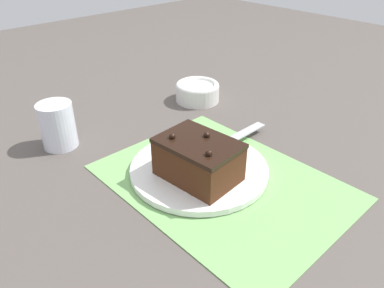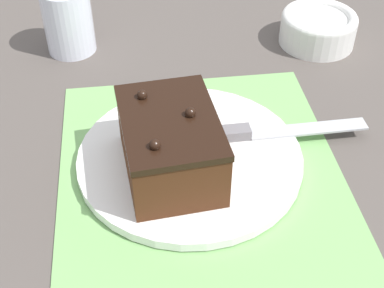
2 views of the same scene
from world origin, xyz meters
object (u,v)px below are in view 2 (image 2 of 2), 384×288
(chocolate_cake, at_px, (170,145))
(drinking_glass, at_px, (68,21))
(cake_plate, at_px, (190,158))
(small_bowl, at_px, (318,27))
(serving_knife, at_px, (251,132))

(chocolate_cake, bearing_deg, drinking_glass, 22.32)
(cake_plate, relative_size, chocolate_cake, 1.76)
(chocolate_cake, bearing_deg, cake_plate, -46.99)
(cake_plate, xyz_separation_m, drinking_glass, (0.29, 0.15, 0.04))
(small_bowl, bearing_deg, drinking_glass, 85.50)
(serving_knife, bearing_deg, chocolate_cake, -66.67)
(chocolate_cake, height_order, drinking_glass, same)
(serving_knife, height_order, drinking_glass, drinking_glass)
(chocolate_cake, bearing_deg, serving_knife, -65.79)
(drinking_glass, bearing_deg, serving_knife, -138.37)
(cake_plate, relative_size, small_bowl, 2.28)
(cake_plate, bearing_deg, drinking_glass, 27.99)
(serving_knife, bearing_deg, drinking_glass, -139.25)
(cake_plate, distance_m, serving_knife, 0.09)
(chocolate_cake, xyz_separation_m, small_bowl, (0.28, -0.27, -0.03))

